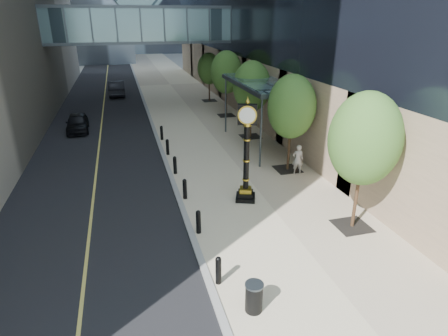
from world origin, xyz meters
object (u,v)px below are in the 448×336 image
(trash_bin, at_px, (254,298))
(pedestrian, at_px, (298,159))
(car_near, at_px, (77,123))
(car_far, at_px, (117,88))
(street_clock, at_px, (246,159))

(trash_bin, bearing_deg, pedestrian, 57.76)
(car_near, bearing_deg, pedestrian, -46.68)
(trash_bin, xyz_separation_m, car_far, (-3.63, 35.18, 0.31))
(street_clock, bearing_deg, pedestrian, 51.10)
(trash_bin, height_order, pedestrian, pedestrian)
(street_clock, relative_size, car_near, 1.24)
(pedestrian, bearing_deg, street_clock, 46.04)
(trash_bin, relative_size, pedestrian, 0.53)
(street_clock, xyz_separation_m, car_far, (-5.70, 28.18, -1.33))
(pedestrian, bearing_deg, trash_bin, 72.81)
(car_near, height_order, car_far, car_far)
(trash_bin, xyz_separation_m, car_near, (-6.64, 21.48, 0.17))
(pedestrian, height_order, car_near, pedestrian)
(pedestrian, bearing_deg, car_far, -54.86)
(trash_bin, distance_m, car_far, 35.37)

